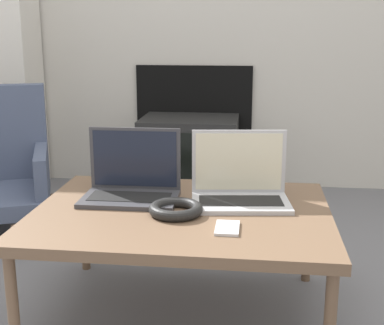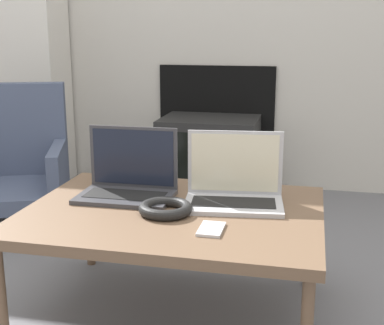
% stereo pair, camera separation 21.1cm
% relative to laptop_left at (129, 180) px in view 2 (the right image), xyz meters
% --- Properties ---
extents(table, '(1.02, 0.77, 0.41)m').
position_rel_laptop_left_xyz_m(table, '(0.20, -0.12, -0.09)').
color(table, brown).
rests_on(table, ground_plane).
extents(laptop_left, '(0.35, 0.22, 0.25)m').
position_rel_laptop_left_xyz_m(laptop_left, '(0.00, 0.00, 0.00)').
color(laptop_left, '#38383D').
rests_on(laptop_left, table).
extents(laptop_right, '(0.37, 0.26, 0.25)m').
position_rel_laptop_left_xyz_m(laptop_right, '(0.40, -0.00, 0.00)').
color(laptop_right, '#B2B2B7').
rests_on(laptop_right, table).
extents(headphones, '(0.18, 0.18, 0.04)m').
position_rel_laptop_left_xyz_m(headphones, '(0.19, -0.16, -0.04)').
color(headphones, black).
rests_on(headphones, table).
extents(phone, '(0.07, 0.12, 0.01)m').
position_rel_laptop_left_xyz_m(phone, '(0.37, -0.28, -0.05)').
color(phone, silver).
rests_on(phone, table).
extents(tv, '(0.59, 0.45, 0.49)m').
position_rel_laptop_left_xyz_m(tv, '(0.04, 1.38, -0.22)').
color(tv, black).
rests_on(tv, ground_plane).
extents(armchair, '(0.82, 0.78, 0.73)m').
position_rel_laptop_left_xyz_m(armchair, '(-0.95, 0.66, -0.13)').
color(armchair, '#47516B').
rests_on(armchair, ground_plane).
extents(bookshelf, '(0.69, 0.32, 1.66)m').
position_rel_laptop_left_xyz_m(bookshelf, '(-1.31, 1.45, 0.36)').
color(bookshelf, silver).
rests_on(bookshelf, ground_plane).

